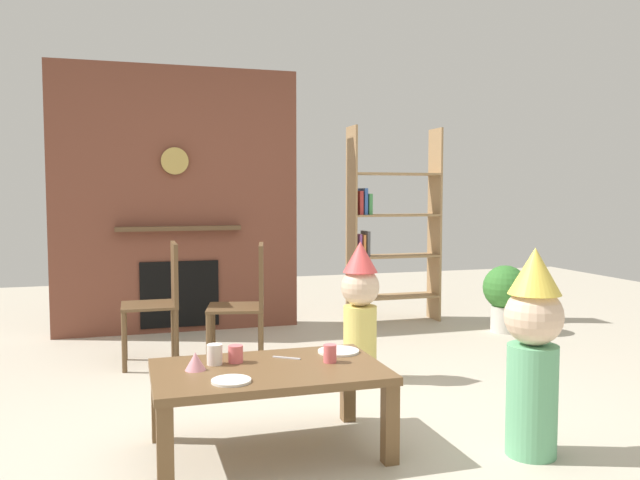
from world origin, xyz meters
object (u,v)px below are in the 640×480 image
(dining_chair_left, at_px, (162,295))
(dining_chair_middle, at_px, (248,298))
(paper_plate_rear, at_px, (338,351))
(child_with_cone_hat, at_px, (533,346))
(child_in_pink, at_px, (360,307))
(paper_cup_near_right, at_px, (330,353))
(birthday_cake_slice, at_px, (195,361))
(paper_plate_front, at_px, (231,381))
(paper_cup_near_left, at_px, (215,354))
(potted_plant_tall, at_px, (505,293))
(bookshelf, at_px, (386,235))
(paper_cup_center, at_px, (236,354))
(coffee_table, at_px, (269,380))

(dining_chair_left, relative_size, dining_chair_middle, 1.00)
(paper_plate_rear, relative_size, child_with_cone_hat, 0.22)
(paper_plate_rear, relative_size, child_in_pink, 0.23)
(paper_cup_near_right, bearing_deg, birthday_cake_slice, 175.60)
(paper_plate_front, height_order, paper_plate_rear, same)
(paper_cup_near_left, height_order, paper_plate_rear, paper_cup_near_left)
(paper_cup_near_right, bearing_deg, child_with_cone_hat, -24.76)
(paper_plate_front, distance_m, potted_plant_tall, 3.63)
(bookshelf, bearing_deg, paper_cup_near_right, -117.68)
(paper_plate_front, height_order, birthday_cake_slice, birthday_cake_slice)
(paper_cup_center, bearing_deg, potted_plant_tall, 34.53)
(child_with_cone_hat, height_order, child_in_pink, child_with_cone_hat)
(paper_cup_near_left, distance_m, paper_cup_near_right, 0.57)
(coffee_table, xyz_separation_m, paper_cup_near_right, (0.31, 0.01, 0.11))
(child_with_cone_hat, height_order, dining_chair_middle, child_with_cone_hat)
(coffee_table, relative_size, paper_plate_front, 6.21)
(paper_cup_near_left, relative_size, potted_plant_tall, 0.17)
(dining_chair_left, bearing_deg, coffee_table, 103.06)
(birthday_cake_slice, height_order, potted_plant_tall, potted_plant_tall)
(paper_cup_center, relative_size, dining_chair_middle, 0.10)
(bookshelf, bearing_deg, child_with_cone_hat, -100.09)
(coffee_table, distance_m, paper_plate_rear, 0.46)
(paper_cup_near_left, relative_size, paper_cup_center, 1.17)
(child_with_cone_hat, bearing_deg, potted_plant_tall, -101.72)
(coffee_table, xyz_separation_m, potted_plant_tall, (2.64, 2.05, -0.00))
(bookshelf, height_order, coffee_table, bookshelf)
(coffee_table, xyz_separation_m, birthday_cake_slice, (-0.35, 0.06, 0.10))
(coffee_table, distance_m, paper_cup_near_right, 0.33)
(birthday_cake_slice, xyz_separation_m, child_with_cone_hat, (1.55, -0.46, 0.07))
(bookshelf, distance_m, paper_cup_near_left, 3.35)
(paper_cup_center, height_order, paper_plate_front, paper_cup_center)
(paper_plate_rear, xyz_separation_m, birthday_cake_slice, (-0.76, -0.13, 0.04))
(paper_cup_center, relative_size, child_with_cone_hat, 0.09)
(paper_plate_front, height_order, potted_plant_tall, potted_plant_tall)
(child_with_cone_hat, relative_size, child_in_pink, 1.07)
(paper_plate_rear, xyz_separation_m, dining_chair_middle, (-0.24, 1.35, 0.09))
(dining_chair_middle, bearing_deg, paper_plate_rear, 112.08)
(coffee_table, relative_size, dining_chair_left, 1.24)
(paper_cup_center, bearing_deg, bookshelf, 54.15)
(child_in_pink, bearing_deg, dining_chair_left, -82.96)
(paper_plate_rear, distance_m, potted_plant_tall, 2.90)
(paper_cup_near_right, bearing_deg, paper_cup_near_left, 167.25)
(coffee_table, relative_size, paper_cup_center, 12.90)
(paper_plate_rear, distance_m, birthday_cake_slice, 0.78)
(coffee_table, bearing_deg, paper_plate_front, -138.58)
(paper_cup_near_left, height_order, child_in_pink, child_in_pink)
(child_with_cone_hat, height_order, potted_plant_tall, child_with_cone_hat)
(paper_plate_rear, distance_m, dining_chair_middle, 1.37)
(coffee_table, height_order, dining_chair_middle, dining_chair_middle)
(child_in_pink, xyz_separation_m, dining_chair_middle, (-0.67, 0.51, 0.01))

